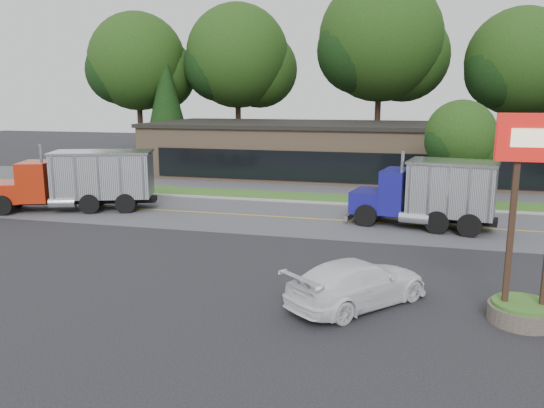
{
  "coord_description": "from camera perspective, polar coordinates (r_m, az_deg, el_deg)",
  "views": [
    {
      "loc": [
        7.12,
        -18.17,
        6.36
      ],
      "look_at": [
        1.43,
        3.74,
        1.8
      ],
      "focal_mm": 35.0,
      "sensor_mm": 36.0,
      "label": 1
    }
  ],
  "objects": [
    {
      "name": "ground",
      "position": [
        20.53,
        -6.54,
        -6.74
      ],
      "size": [
        140.0,
        140.0,
        0.0
      ],
      "primitive_type": "plane",
      "color": "#2D2D32",
      "rests_on": "ground"
    },
    {
      "name": "road",
      "position": [
        28.8,
        -0.12,
        -1.37
      ],
      "size": [
        60.0,
        8.0,
        0.02
      ],
      "primitive_type": "cube",
      "color": "slate",
      "rests_on": "ground"
    },
    {
      "name": "center_line",
      "position": [
        28.8,
        -0.12,
        -1.37
      ],
      "size": [
        60.0,
        0.12,
        0.01
      ],
      "primitive_type": "cube",
      "color": "gold",
      "rests_on": "ground"
    },
    {
      "name": "curb",
      "position": [
        32.79,
        1.74,
        0.2
      ],
      "size": [
        60.0,
        0.3,
        0.12
      ],
      "primitive_type": "cube",
      "color": "#9E9E99",
      "rests_on": "ground"
    },
    {
      "name": "grass_verge",
      "position": [
        34.52,
        2.4,
        0.77
      ],
      "size": [
        60.0,
        3.4,
        0.03
      ],
      "primitive_type": "cube",
      "color": "#3B6623",
      "rests_on": "ground"
    },
    {
      "name": "far_parking",
      "position": [
        39.35,
        3.94,
        2.06
      ],
      "size": [
        60.0,
        7.0,
        0.02
      ],
      "primitive_type": "cube",
      "color": "slate",
      "rests_on": "ground"
    },
    {
      "name": "strip_mall",
      "position": [
        44.68,
        7.95,
        5.69
      ],
      "size": [
        32.0,
        12.0,
        4.0
      ],
      "primitive_type": "cube",
      "color": "#8F7058",
      "rests_on": "ground"
    },
    {
      "name": "bilo_sign",
      "position": [
        16.61,
        25.84,
        -4.92
      ],
      "size": [
        2.2,
        1.9,
        5.95
      ],
      "color": "#6B6054",
      "rests_on": "ground"
    },
    {
      "name": "tree_far_a",
      "position": [
        57.15,
        -14.05,
        14.16
      ],
      "size": [
        10.38,
        9.77,
        14.81
      ],
      "color": "#382619",
      "rests_on": "ground"
    },
    {
      "name": "tree_far_b",
      "position": [
        55.1,
        -3.52,
        15.08
      ],
      "size": [
        10.9,
        10.26,
        15.55
      ],
      "color": "#382619",
      "rests_on": "ground"
    },
    {
      "name": "tree_far_c",
      "position": [
        52.62,
        11.78,
        16.34
      ],
      "size": [
        12.2,
        11.48,
        17.41
      ],
      "color": "#382619",
      "rests_on": "ground"
    },
    {
      "name": "tree_far_d",
      "position": [
        52.14,
        25.22,
        13.17
      ],
      "size": [
        9.81,
        9.24,
        14.0
      ],
      "color": "#382619",
      "rests_on": "ground"
    },
    {
      "name": "evergreen_left",
      "position": [
        53.44,
        -11.28,
        10.76
      ],
      "size": [
        4.78,
        4.78,
        10.85
      ],
      "color": "#382619",
      "rests_on": "ground"
    },
    {
      "name": "tree_verge",
      "position": [
        33.44,
        19.71,
        6.65
      ],
      "size": [
        4.38,
        4.13,
        6.25
      ],
      "color": "#382619",
      "rests_on": "ground"
    },
    {
      "name": "dump_truck_red",
      "position": [
        32.12,
        -19.91,
        2.56
      ],
      "size": [
        9.56,
        5.46,
        3.36
      ],
      "rotation": [
        0.0,
        0.0,
        3.49
      ],
      "color": "black",
      "rests_on": "ground"
    },
    {
      "name": "dump_truck_blue",
      "position": [
        27.2,
        16.74,
        1.25
      ],
      "size": [
        7.22,
        3.8,
        3.36
      ],
      "rotation": [
        0.0,
        0.0,
        2.96
      ],
      "color": "black",
      "rests_on": "ground"
    },
    {
      "name": "rally_car",
      "position": [
        16.83,
        9.23,
        -8.36
      ],
      "size": [
        4.7,
        5.09,
        1.44
      ],
      "primitive_type": "imported",
      "rotation": [
        0.0,
        0.0,
        2.45
      ],
      "color": "white",
      "rests_on": "ground"
    }
  ]
}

